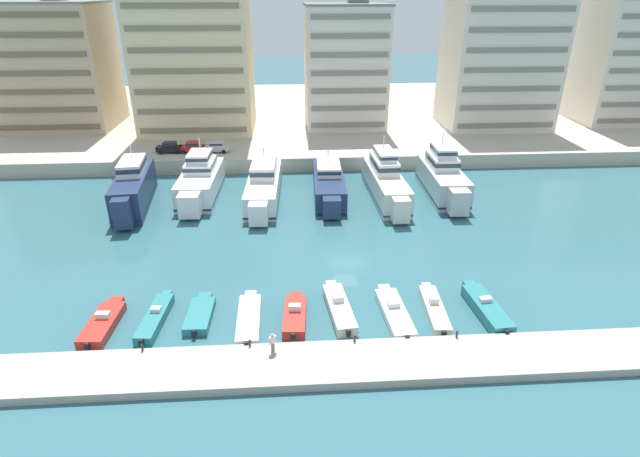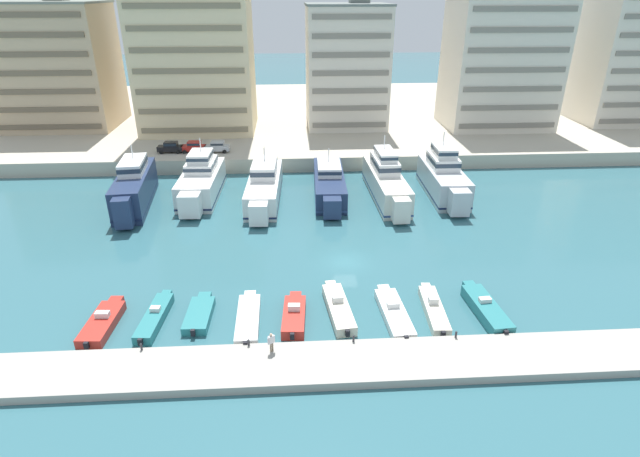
# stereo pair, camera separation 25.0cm
# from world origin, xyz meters

# --- Properties ---
(ground_plane) EXTENTS (400.00, 400.00, 0.00)m
(ground_plane) POSITION_xyz_m (0.00, 0.00, 0.00)
(ground_plane) COLOR #336670
(quay_promenade) EXTENTS (180.00, 70.00, 2.34)m
(quay_promenade) POSITION_xyz_m (0.00, 64.67, 1.17)
(quay_promenade) COLOR #BCB29E
(quay_promenade) RESTS_ON ground
(pier_dock) EXTENTS (120.00, 4.98, 0.71)m
(pier_dock) POSITION_xyz_m (0.00, -16.85, 0.36)
(pier_dock) COLOR #A8A399
(pier_dock) RESTS_ON ground
(yacht_navy_far_left) EXTENTS (5.28, 17.75, 7.84)m
(yacht_navy_far_left) POSITION_xyz_m (-26.98, 17.58, 2.53)
(yacht_navy_far_left) COLOR navy
(yacht_navy_far_left) RESTS_ON ground
(yacht_white_left) EXTENTS (5.36, 17.02, 7.89)m
(yacht_white_left) POSITION_xyz_m (-18.49, 20.36, 2.25)
(yacht_white_left) COLOR white
(yacht_white_left) RESTS_ON ground
(yacht_white_mid_left) EXTENTS (4.91, 19.23, 6.77)m
(yacht_white_mid_left) POSITION_xyz_m (-9.48, 18.64, 1.99)
(yacht_white_mid_left) COLOR white
(yacht_white_mid_left) RESTS_ON ground
(yacht_navy_center_left) EXTENTS (4.76, 18.59, 6.12)m
(yacht_navy_center_left) POSITION_xyz_m (-0.27, 19.82, 1.77)
(yacht_navy_center_left) COLOR navy
(yacht_navy_center_left) RESTS_ON ground
(yacht_ivory_center) EXTENTS (4.31, 19.69, 8.25)m
(yacht_ivory_center) POSITION_xyz_m (7.65, 18.49, 2.40)
(yacht_ivory_center) COLOR silver
(yacht_ivory_center) RESTS_ON ground
(yacht_silver_center_right) EXTENTS (4.86, 17.01, 8.61)m
(yacht_silver_center_right) POSITION_xyz_m (16.01, 18.78, 2.52)
(yacht_silver_center_right) COLOR silver
(yacht_silver_center_right) RESTS_ON ground
(motorboat_red_far_left) EXTENTS (2.53, 7.18, 1.35)m
(motorboat_red_far_left) POSITION_xyz_m (-22.51, -10.26, 0.45)
(motorboat_red_far_left) COLOR red
(motorboat_red_far_left) RESTS_ON ground
(motorboat_teal_left) EXTENTS (2.13, 7.76, 1.23)m
(motorboat_teal_left) POSITION_xyz_m (-18.13, -9.75, 0.44)
(motorboat_teal_left) COLOR teal
(motorboat_teal_left) RESTS_ON ground
(motorboat_teal_mid_left) EXTENTS (2.28, 6.25, 0.84)m
(motorboat_teal_mid_left) POSITION_xyz_m (-14.26, -9.51, 0.39)
(motorboat_teal_mid_left) COLOR teal
(motorboat_teal_mid_left) RESTS_ON ground
(motorboat_white_center_left) EXTENTS (2.03, 8.00, 0.88)m
(motorboat_white_center_left) POSITION_xyz_m (-9.83, -10.56, 0.44)
(motorboat_white_center_left) COLOR white
(motorboat_white_center_left) RESTS_ON ground
(motorboat_red_center) EXTENTS (2.29, 6.67, 1.51)m
(motorboat_red_center) POSITION_xyz_m (-5.77, -10.41, 0.51)
(motorboat_red_center) COLOR red
(motorboat_red_center) RESTS_ON ground
(motorboat_cream_center_right) EXTENTS (2.57, 8.33, 1.50)m
(motorboat_cream_center_right) POSITION_xyz_m (-1.73, -9.43, 0.49)
(motorboat_cream_center_right) COLOR beige
(motorboat_cream_center_right) RESTS_ON ground
(motorboat_white_mid_right) EXTENTS (2.48, 8.46, 1.26)m
(motorboat_white_mid_right) POSITION_xyz_m (3.21, -10.36, 0.41)
(motorboat_white_mid_right) COLOR white
(motorboat_white_mid_right) RESTS_ON ground
(motorboat_cream_right) EXTENTS (1.97, 8.02, 1.46)m
(motorboat_cream_right) POSITION_xyz_m (6.91, -10.16, 0.46)
(motorboat_cream_right) COLOR beige
(motorboat_cream_right) RESTS_ON ground
(motorboat_teal_far_right) EXTENTS (2.51, 8.20, 1.48)m
(motorboat_teal_far_right) POSITION_xyz_m (11.60, -10.48, 0.56)
(motorboat_teal_far_right) COLOR teal
(motorboat_teal_far_right) RESTS_ON ground
(car_black_far_left) EXTENTS (4.12, 1.96, 1.80)m
(car_black_far_left) POSITION_xyz_m (-25.47, 34.31, 3.31)
(car_black_far_left) COLOR black
(car_black_far_left) RESTS_ON quay_promenade
(car_red_left) EXTENTS (4.15, 2.02, 1.80)m
(car_red_left) POSITION_xyz_m (-21.67, 34.31, 3.31)
(car_red_left) COLOR red
(car_red_left) RESTS_ON quay_promenade
(car_silver_mid_left) EXTENTS (4.16, 2.05, 1.80)m
(car_silver_mid_left) POSITION_xyz_m (-17.81, 34.10, 3.31)
(car_silver_mid_left) COLOR #B7BCC1
(car_silver_mid_left) RESTS_ON quay_promenade
(apartment_block_far_left) EXTENTS (22.21, 16.08, 24.62)m
(apartment_block_far_left) POSITION_xyz_m (-50.51, 54.55, 13.69)
(apartment_block_far_left) COLOR #C6AD89
(apartment_block_far_left) RESTS_ON quay_promenade
(apartment_block_left) EXTENTS (20.97, 15.56, 29.57)m
(apartment_block_left) POSITION_xyz_m (-22.65, 49.92, 16.17)
(apartment_block_left) COLOR beige
(apartment_block_left) RESTS_ON quay_promenade
(apartment_block_mid_left) EXTENTS (15.31, 16.28, 24.20)m
(apartment_block_mid_left) POSITION_xyz_m (5.46, 52.93, 13.50)
(apartment_block_mid_left) COLOR silver
(apartment_block_mid_left) RESTS_ON quay_promenade
(apartment_block_center_left) EXTENTS (20.08, 14.04, 25.57)m
(apartment_block_center_left) POSITION_xyz_m (34.54, 49.11, 14.18)
(apartment_block_center_left) COLOR silver
(apartment_block_center_left) RESTS_ON quay_promenade
(pedestrian_near_edge) EXTENTS (0.58, 0.46, 1.73)m
(pedestrian_near_edge) POSITION_xyz_m (-7.61, -15.44, 1.74)
(pedestrian_near_edge) COLOR #7A6B56
(pedestrian_near_edge) RESTS_ON pier_dock
(bollard_west) EXTENTS (0.20, 0.20, 0.61)m
(bollard_west) POSITION_xyz_m (-17.99, -14.61, 1.04)
(bollard_west) COLOR #2D2D33
(bollard_west) RESTS_ON pier_dock
(bollard_west_mid) EXTENTS (0.20, 0.20, 0.61)m
(bollard_west_mid) POSITION_xyz_m (-9.48, -14.61, 1.04)
(bollard_west_mid) COLOR #2D2D33
(bollard_west_mid) RESTS_ON pier_dock
(bollard_east_mid) EXTENTS (0.20, 0.20, 0.61)m
(bollard_east_mid) POSITION_xyz_m (-0.98, -14.61, 1.04)
(bollard_east_mid) COLOR #2D2D33
(bollard_east_mid) RESTS_ON pier_dock
(bollard_east) EXTENTS (0.20, 0.20, 0.61)m
(bollard_east) POSITION_xyz_m (7.53, -14.61, 1.04)
(bollard_east) COLOR #2D2D33
(bollard_east) RESTS_ON pier_dock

